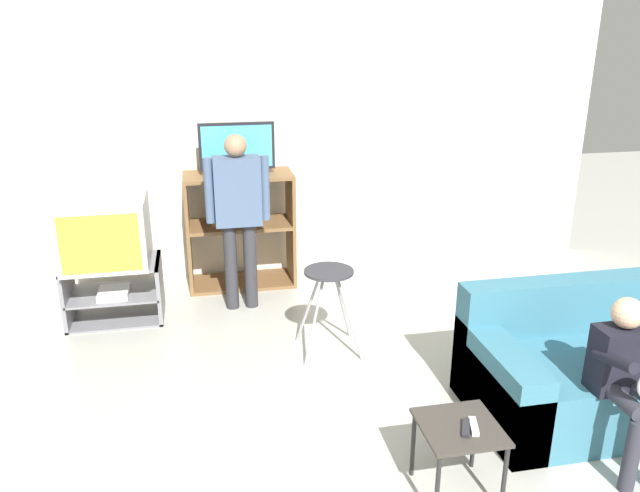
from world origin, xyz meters
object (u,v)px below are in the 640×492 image
Objects in this scene: folding_stool at (329,285)px; couch at (592,370)px; television_main at (105,232)px; snack_table at (459,436)px; person_seated_child at (628,372)px; person_standing_adult at (238,207)px; tv_stand at (115,291)px; remote_control_white at (474,426)px; television_flat at (237,150)px; media_shelf at (240,229)px; remote_control_black at (466,428)px.

folding_stool is 1.83m from couch.
television_main reaches higher than snack_table.
person_seated_child is at bearing 3.40° from snack_table.
person_seated_child is at bearing -39.83° from television_main.
television_main is 0.45× the size of person_standing_adult.
person_standing_adult is at bearing 122.54° from folding_stool.
remote_control_white is at bearing -51.54° from tv_stand.
television_flat is 1.02× the size of folding_stool.
television_main is at bearing 151.58° from folding_stool.
television_main is 3.28m from remote_control_white.
television_flat is at bearing 128.93° from couch.
television_flat is (0.00, -0.01, 0.74)m from media_shelf.
person_standing_adult is at bearing 1.25° from tv_stand.
person_seated_child is (1.30, -1.57, 0.04)m from folding_stool.
tv_stand is 3.83m from person_seated_child.
media_shelf reaches higher than remote_control_black.
remote_control_black is (0.88, -3.09, -0.12)m from media_shelf.
remote_control_white is (0.06, -0.03, 0.07)m from snack_table.
person_standing_adult is at bearing 0.69° from television_main.
person_standing_adult is (-0.92, 2.56, 0.48)m from remote_control_black.
remote_control_white is 0.15× the size of person_seated_child.
person_seated_child is (1.83, -3.00, 0.03)m from media_shelf.
remote_control_black is (0.35, -1.66, -0.11)m from folding_stool.
tv_stand is at bearing 147.91° from couch.
television_main is 1.89m from folding_stool.
snack_table is 0.27× the size of person_standing_adult.
remote_control_black is at bearing -152.00° from couch.
snack_table is 1.00m from person_seated_child.
folding_stool is at bearing -69.53° from media_shelf.
person_standing_adult is at bearing 127.23° from person_seated_child.
television_flat is at bearing -71.49° from media_shelf.
media_shelf is 0.74m from television_flat.
television_flat reaches higher than tv_stand.
snack_table is 0.43× the size of person_seated_child.
person_seated_child is (2.92, -2.45, 0.33)m from tv_stand.
folding_stool is at bearing -28.48° from tv_stand.
tv_stand reaches higher than snack_table.
folding_stool is 1.58× the size of snack_table.
remote_control_white is (2.04, -2.55, -0.34)m from television_main.
person_standing_adult is 1.55× the size of person_seated_child.
television_flat is 0.64m from person_standing_adult.
folding_stool is at bearing 144.24° from couch.
person_standing_adult is (-0.58, 0.90, 0.37)m from folding_stool.
television_flat is 0.44× the size of person_standing_adult.
remote_control_black is at bearing -52.02° from television_main.
folding_stool reaches higher than remote_control_black.
person_seated_child reaches higher than tv_stand.
person_seated_child is (2.95, -2.46, -0.19)m from television_main.
television_main is at bearing 140.17° from person_seated_child.
television_main is at bearing 155.90° from tv_stand.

